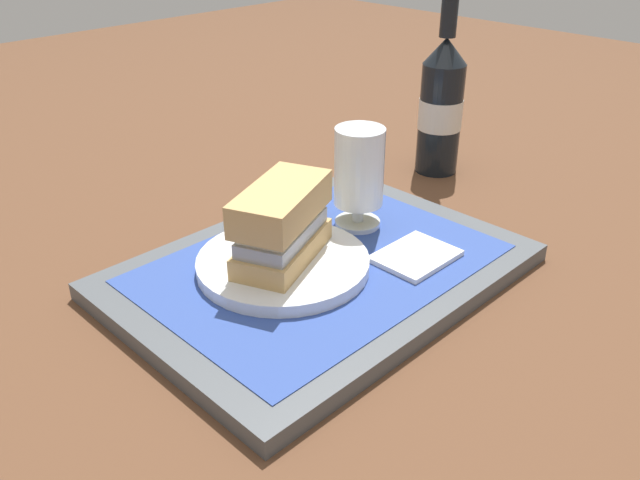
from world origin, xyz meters
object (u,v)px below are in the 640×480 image
(plate, at_px, (283,263))
(sandwich, at_px, (283,221))
(beer_glass, at_px, (359,171))
(beer_bottle, at_px, (441,105))

(plate, bearing_deg, sandwich, 22.88)
(sandwich, distance_m, beer_glass, 0.14)
(beer_bottle, bearing_deg, sandwich, -168.61)
(sandwich, xyz_separation_m, beer_bottle, (0.39, 0.08, 0.03))
(plate, xyz_separation_m, beer_glass, (0.14, 0.01, 0.06))
(sandwich, xyz_separation_m, beer_glass, (0.13, 0.01, 0.01))
(beer_glass, xyz_separation_m, beer_bottle, (0.26, 0.07, 0.01))
(plate, relative_size, beer_glass, 1.52)
(beer_glass, height_order, beer_bottle, beer_bottle)
(sandwich, relative_size, beer_bottle, 0.54)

